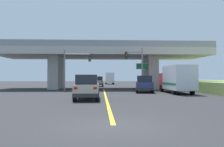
% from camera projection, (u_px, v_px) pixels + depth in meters
% --- Properties ---
extents(ground, '(160.00, 160.00, 0.00)m').
position_uv_depth(ground, '(104.00, 89.00, 38.20)').
color(ground, '#2B2B2D').
extents(overpass_bridge, '(32.50, 10.19, 7.12)m').
position_uv_depth(overpass_bridge, '(104.00, 58.00, 38.28)').
color(overpass_bridge, '#B7B5AD').
rests_on(overpass_bridge, ground).
extents(lane_divider_stripe, '(0.20, 26.45, 0.01)m').
position_uv_depth(lane_divider_stripe, '(106.00, 97.00, 22.05)').
color(lane_divider_stripe, yellow).
rests_on(lane_divider_stripe, ground).
extents(suv_lead, '(1.92, 4.69, 2.02)m').
position_uv_depth(suv_lead, '(87.00, 87.00, 19.19)').
color(suv_lead, '#B7B29E').
rests_on(suv_lead, ground).
extents(suv_crossing, '(2.62, 4.53, 2.02)m').
position_uv_depth(suv_crossing, '(144.00, 84.00, 28.43)').
color(suv_crossing, navy).
rests_on(suv_crossing, ground).
extents(box_truck, '(2.33, 7.15, 3.12)m').
position_uv_depth(box_truck, '(177.00, 79.00, 26.89)').
color(box_truck, red).
rests_on(box_truck, ground).
extents(sedan_oncoming, '(1.98, 4.31, 2.02)m').
position_uv_depth(sedan_oncoming, '(98.00, 81.00, 47.44)').
color(sedan_oncoming, silver).
rests_on(sedan_oncoming, ground).
extents(traffic_signal_nearside, '(2.46, 0.36, 5.91)m').
position_uv_depth(traffic_signal_nearside, '(137.00, 63.00, 32.39)').
color(traffic_signal_nearside, slate).
rests_on(traffic_signal_nearside, ground).
extents(traffic_signal_farside, '(3.56, 0.36, 5.39)m').
position_uv_depth(traffic_signal_farside, '(74.00, 64.00, 31.12)').
color(traffic_signal_farside, slate).
rests_on(traffic_signal_farside, ground).
extents(highway_sign, '(1.85, 0.17, 4.13)m').
position_uv_depth(highway_sign, '(142.00, 69.00, 35.82)').
color(highway_sign, '#56595E').
rests_on(highway_sign, ground).
extents(semi_truck_distant, '(2.33, 6.60, 3.13)m').
position_uv_depth(semi_truck_distant, '(110.00, 78.00, 65.17)').
color(semi_truck_distant, silver).
rests_on(semi_truck_distant, ground).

